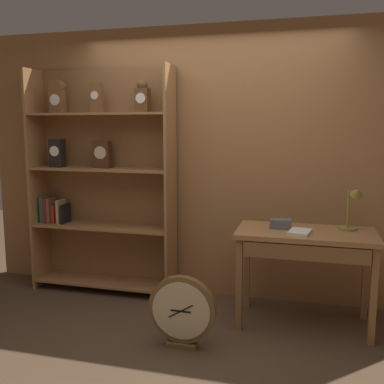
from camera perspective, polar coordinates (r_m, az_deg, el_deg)
The scene contains 8 objects.
ground_plane at distance 3.36m, azimuth -2.46°, elevation -21.01°, with size 10.00×10.00×0.00m, color #4C3826.
back_wood_panel at distance 4.22m, azimuth 2.78°, elevation 3.71°, with size 4.80×0.05×2.60m, color #9E6B3D.
bookshelf at distance 4.44m, azimuth -11.97°, elevation 1.57°, with size 1.45×0.34×2.22m.
workbench at distance 3.71m, azimuth 14.60°, elevation -6.71°, with size 1.12×0.58×0.81m.
desk_lamp at distance 3.80m, azimuth 20.30°, elevation -1.80°, with size 0.20×0.20×0.39m.
toolbox_small at distance 3.75m, azimuth 11.50°, elevation -4.09°, with size 0.17×0.12×0.08m, color #595960.
open_repair_manual at distance 3.61m, azimuth 13.90°, elevation -5.09°, with size 0.16×0.22×0.03m, color silver.
round_clock_large at distance 3.39m, azimuth -1.32°, elevation -15.32°, with size 0.52×0.11×0.56m.
Camera 1 is at (0.87, -2.79, 1.66)m, focal length 40.81 mm.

